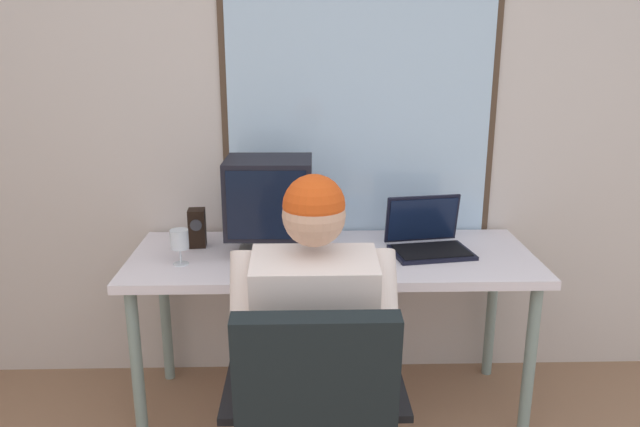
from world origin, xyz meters
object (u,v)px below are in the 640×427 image
desk (332,269)px  person_seated (314,342)px  desk_speaker (197,228)px  office_chair (315,417)px  wine_glass (180,241)px  cd_case (359,263)px  laptop (427,236)px  crt_monitor (269,198)px

desk → person_seated: size_ratio=1.37×
desk → desk_speaker: size_ratio=10.17×
person_seated → office_chair: bearing=-89.9°
person_seated → wine_glass: 0.78m
desk → cd_case: 0.18m
person_seated → wine_glass: (-0.54, 0.53, 0.18)m
office_chair → person_seated: size_ratio=0.75×
laptop → wine_glass: laptop is taller
laptop → wine_glass: size_ratio=2.50×
wine_glass → desk_speaker: size_ratio=0.87×
crt_monitor → wine_glass: (-0.36, -0.13, -0.14)m
wine_glass → desk: bearing=9.5°
desk → person_seated: person_seated is taller
office_chair → wine_glass: size_ratio=6.36×
desk_speaker → cd_case: (0.70, -0.24, -0.08)m
crt_monitor → office_chair: bearing=-79.0°
person_seated → cd_case: person_seated is taller
desk_speaker → wine_glass: bearing=-98.4°
office_chair → person_seated: (-0.00, 0.26, 0.12)m
desk → wine_glass: size_ratio=11.64×
crt_monitor → person_seated: bearing=-75.0°
office_chair → wine_glass: bearing=124.5°
desk → laptop: (0.42, 0.05, 0.13)m
crt_monitor → desk_speaker: crt_monitor is taller
office_chair → laptop: 1.10m
desk → person_seated: bearing=-98.2°
crt_monitor → desk_speaker: (-0.33, 0.10, -0.16)m
desk_speaker → cd_case: size_ratio=1.01×
person_seated → cd_case: (0.20, 0.52, 0.09)m
crt_monitor → cd_case: size_ratio=2.45×
cd_case → person_seated: bearing=-111.0°
office_chair → cd_case: size_ratio=5.59×
crt_monitor → desk_speaker: size_ratio=2.43×
desk → desk_speaker: 0.63m
desk → person_seated: (-0.09, -0.64, -0.01)m
office_chair → cd_case: office_chair is taller
person_seated → cd_case: bearing=69.0°
person_seated → desk_speaker: bearing=123.7°
desk_speaker → cd_case: 0.75m
laptop → cd_case: size_ratio=2.20×
laptop → office_chair: bearing=-118.5°
desk_speaker → person_seated: bearing=-56.3°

